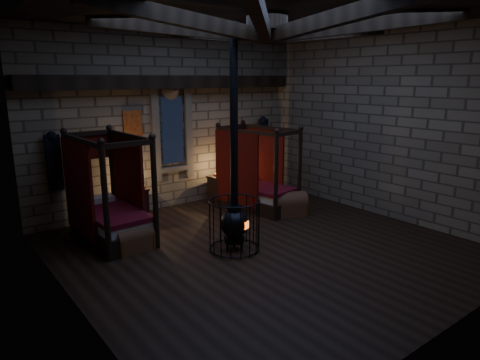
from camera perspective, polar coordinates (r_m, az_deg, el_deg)
room at (r=7.72m, az=3.12°, el=17.93°), size 7.02×7.02×4.29m
bed_left at (r=8.88m, az=-16.97°, el=-4.35°), size 1.12×2.03×2.08m
bed_right at (r=10.53m, az=2.07°, el=-1.13°), size 1.31×2.04×1.99m
trunk_left at (r=8.25m, az=-14.08°, el=-7.64°), size 0.72×0.48×0.51m
trunk_right at (r=10.08m, az=6.60°, el=-3.29°), size 0.89×0.74×0.57m
nightstand_left at (r=9.95m, az=-13.47°, el=-3.05°), size 0.52×0.50×0.89m
nightstand_right at (r=11.00m, az=-2.97°, el=-1.20°), size 0.51×0.49×0.77m
stove at (r=7.91m, az=-0.77°, el=-5.26°), size 0.95×0.95×4.05m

